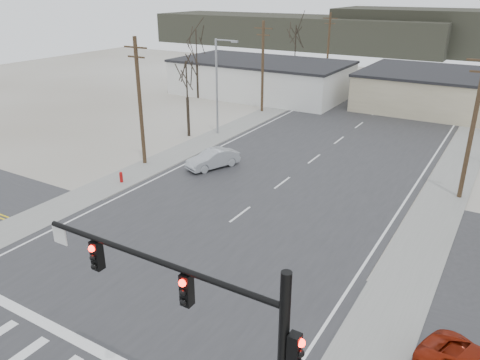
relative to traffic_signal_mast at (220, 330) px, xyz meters
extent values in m
plane|color=silver|center=(-7.89, 6.20, -4.67)|extent=(140.00, 140.00, 0.00)
cube|color=#29292C|center=(-7.89, 21.20, -4.65)|extent=(18.00, 110.00, 0.05)
cube|color=#29292C|center=(-7.89, 6.20, -4.65)|extent=(90.00, 10.00, 0.04)
cube|color=gray|center=(-18.49, 26.20, -4.64)|extent=(3.00, 90.00, 0.06)
cube|color=gray|center=(2.71, 26.20, -4.64)|extent=(3.00, 90.00, 0.06)
cylinder|color=black|center=(-2.29, 0.00, 1.53)|extent=(8.40, 0.18, 0.18)
cube|color=black|center=(-1.09, 0.00, 0.93)|extent=(0.32, 0.30, 1.00)
cube|color=black|center=(-4.59, 0.00, 0.93)|extent=(0.32, 0.30, 1.00)
sphere|color=#FF0C05|center=(-1.09, -0.17, 1.25)|extent=(0.22, 0.22, 0.22)
sphere|color=#FF0C05|center=(-4.59, -0.17, 1.25)|extent=(0.22, 0.22, 0.22)
cube|color=black|center=(2.21, 0.00, 0.33)|extent=(0.30, 0.30, 1.00)
cube|color=silver|center=(-6.29, 0.00, 1.13)|extent=(0.60, 0.04, 0.60)
cylinder|color=#A50C0C|center=(-18.09, 14.20, -4.32)|extent=(0.24, 0.24, 0.70)
sphere|color=#A50C0C|center=(-18.09, 14.20, -3.92)|extent=(0.24, 0.24, 0.24)
cube|color=silver|center=(-23.89, 46.20, -2.57)|extent=(22.00, 12.00, 4.20)
cube|color=black|center=(-23.89, 46.20, -0.32)|extent=(22.30, 12.30, 0.30)
cylinder|color=#43321F|center=(-19.39, 18.20, 0.33)|extent=(0.30, 0.30, 10.00)
cube|color=#43321F|center=(-19.39, 18.20, 4.53)|extent=(2.20, 0.12, 0.12)
cube|color=#43321F|center=(-19.39, 18.20, 3.83)|extent=(1.60, 0.12, 0.12)
cylinder|color=#43321F|center=(-19.39, 38.20, 0.33)|extent=(0.30, 0.30, 10.00)
cube|color=#43321F|center=(-19.39, 38.20, 4.53)|extent=(2.20, 0.12, 0.12)
cube|color=#43321F|center=(-19.39, 38.20, 3.83)|extent=(1.60, 0.12, 0.12)
cylinder|color=#43321F|center=(-19.39, 58.20, 0.33)|extent=(0.30, 0.30, 10.00)
cube|color=#43321F|center=(-19.39, 58.20, 4.53)|extent=(2.20, 0.12, 0.12)
cube|color=#43321F|center=(-19.39, 58.20, 3.83)|extent=(1.60, 0.12, 0.12)
cylinder|color=#43321F|center=(3.61, 24.20, 0.33)|extent=(0.30, 0.30, 10.00)
cylinder|color=gray|center=(-18.89, 28.20, -0.17)|extent=(0.20, 0.20, 9.00)
cylinder|color=gray|center=(-17.89, 28.20, 4.23)|extent=(2.00, 0.12, 0.12)
cube|color=gray|center=(-16.89, 28.20, 4.18)|extent=(0.60, 0.25, 0.18)
cylinder|color=#2C231A|center=(-20.89, 26.20, -2.80)|extent=(0.28, 0.28, 3.75)
cylinder|color=#2C231A|center=(-20.89, 26.20, 0.58)|extent=(0.14, 0.14, 3.75)
cylinder|color=#2C231A|center=(-21.89, 52.20, -2.42)|extent=(0.28, 0.28, 4.50)
cylinder|color=#2C231A|center=(-21.89, 52.20, 1.63)|extent=(0.14, 0.14, 4.50)
cylinder|color=#2C231A|center=(-29.89, 40.20, -2.42)|extent=(0.28, 0.28, 4.50)
cylinder|color=#2C231A|center=(-29.89, 40.20, 1.63)|extent=(0.14, 0.14, 4.50)
cube|color=#333026|center=(-42.89, 98.20, -1.17)|extent=(70.00, 18.00, 7.00)
imported|color=#9FA3A9|center=(-14.02, 20.20, -3.91)|extent=(3.06, 4.60, 1.43)
imported|color=black|center=(-0.51, 45.99, -3.96)|extent=(3.58, 4.94, 1.33)
imported|color=black|center=(-10.57, 60.25, -3.90)|extent=(2.36, 4.49, 1.46)
camera|label=1|loc=(5.75, -8.50, 8.70)|focal=35.00mm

